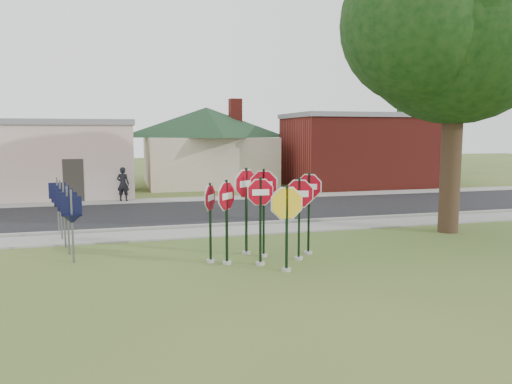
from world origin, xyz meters
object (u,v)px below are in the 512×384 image
object	(u,v)px
stop_sign_center	(260,210)
stop_sign_left	(227,210)
oak_tree	(457,19)
stop_sign_yellow	(287,216)
pedestrian	(123,184)

from	to	relation	value
stop_sign_center	stop_sign_left	distance (m)	0.90
stop_sign_center	oak_tree	bearing A→B (deg)	18.46
stop_sign_yellow	pedestrian	size ratio (longest dim) A/B	1.35
stop_sign_yellow	oak_tree	bearing A→B (deg)	24.75
stop_sign_left	pedestrian	distance (m)	13.48
stop_sign_left	oak_tree	xyz separation A→B (m)	(8.51, 2.23, 5.89)
stop_sign_center	stop_sign_yellow	bearing A→B (deg)	-57.79
pedestrian	oak_tree	bearing A→B (deg)	152.45
stop_sign_center	oak_tree	size ratio (longest dim) A/B	0.22
stop_sign_yellow	stop_sign_left	world-z (taller)	stop_sign_left
stop_sign_left	oak_tree	distance (m)	10.59
stop_sign_center	oak_tree	world-z (taller)	oak_tree
stop_sign_left	oak_tree	size ratio (longest dim) A/B	0.22
pedestrian	stop_sign_yellow	bearing A→B (deg)	122.42
stop_sign_center	stop_sign_left	xyz separation A→B (m)	(-0.84, 0.33, -0.03)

